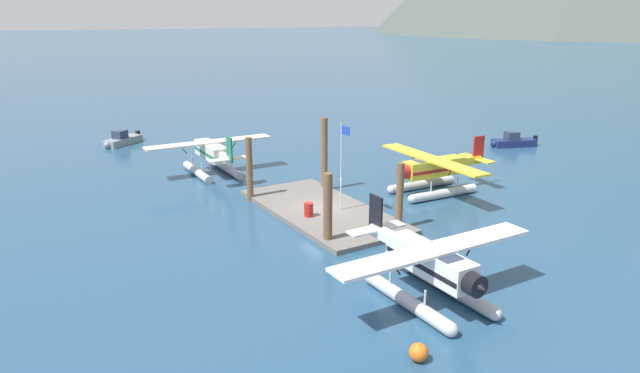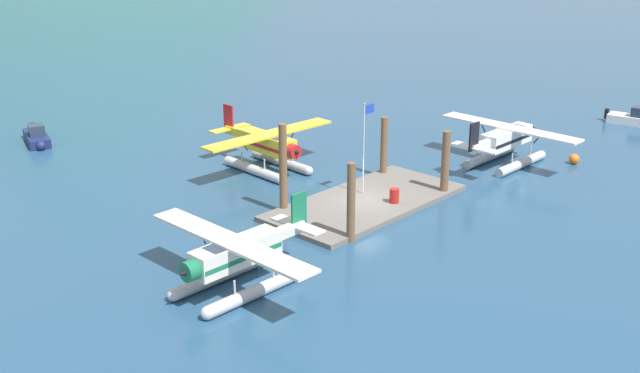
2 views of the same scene
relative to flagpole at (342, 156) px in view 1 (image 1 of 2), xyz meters
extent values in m
plane|color=navy|center=(-0.96, -0.93, -3.90)|extent=(1200.00, 1200.00, 0.00)
cube|color=#66605B|center=(-0.96, -0.93, -3.75)|extent=(12.90, 6.00, 0.30)
cylinder|color=brown|center=(-5.76, -3.88, -1.65)|extent=(0.46, 0.46, 4.51)
cylinder|color=brown|center=(3.73, -3.40, -1.82)|extent=(0.51, 0.51, 4.16)
cylinder|color=brown|center=(-5.21, 1.87, -1.18)|extent=(0.47, 0.47, 5.44)
cylinder|color=brown|center=(3.87, 1.59, -1.85)|extent=(0.45, 0.45, 4.10)
cylinder|color=silver|center=(-0.13, 0.00, -0.77)|extent=(0.08, 0.08, 5.66)
cube|color=#1E3DB2|center=(0.32, 0.00, 1.71)|extent=(0.90, 0.03, 0.56)
sphere|color=gold|center=(-0.13, 0.00, 2.11)|extent=(0.10, 0.10, 0.10)
cylinder|color=#AD1E19|center=(-0.09, -2.44, -3.16)|extent=(0.58, 0.58, 0.88)
torus|color=#AD1E19|center=(-0.09, -2.44, -3.16)|extent=(0.62, 0.62, 0.04)
sphere|color=orange|center=(15.13, -6.50, -3.54)|extent=(0.72, 0.72, 0.72)
cylinder|color=#B7BABF|center=(0.78, 8.21, -3.58)|extent=(0.94, 5.63, 0.64)
sphere|color=#B7BABF|center=(0.63, 5.42, -3.58)|extent=(0.64, 0.64, 0.64)
cylinder|color=#B7BABF|center=(-1.72, 8.35, -3.58)|extent=(0.94, 5.63, 0.64)
sphere|color=#B7BABF|center=(-1.87, 5.55, -3.58)|extent=(0.64, 0.64, 0.64)
cylinder|color=#B7BABF|center=(0.71, 7.02, -2.91)|extent=(0.10, 0.10, 0.70)
cylinder|color=#B7BABF|center=(0.84, 9.41, -2.91)|extent=(0.10, 0.10, 0.70)
cylinder|color=#B7BABF|center=(-1.78, 7.15, -2.91)|extent=(0.10, 0.10, 0.70)
cylinder|color=#B7BABF|center=(-1.66, 9.55, -2.91)|extent=(0.10, 0.10, 0.70)
cube|color=yellow|center=(-0.47, 8.28, -1.96)|extent=(1.50, 4.86, 1.20)
cube|color=#B21E1E|center=(-0.47, 8.28, -2.06)|extent=(1.51, 4.77, 0.24)
cube|color=#283347|center=(-0.53, 7.20, -1.63)|extent=(1.11, 1.16, 0.56)
cube|color=yellow|center=(-0.49, 7.98, -1.29)|extent=(10.46, 1.96, 0.14)
cylinder|color=#B21E1E|center=(1.71, 7.86, -1.63)|extent=(0.63, 0.11, 0.84)
cylinder|color=#B21E1E|center=(-2.68, 8.10, -1.63)|extent=(0.63, 0.11, 0.84)
cylinder|color=#B21E1E|center=(-0.62, 5.58, -1.96)|extent=(0.99, 0.65, 0.96)
cone|color=black|center=(-0.64, 5.14, -1.96)|extent=(0.38, 0.37, 0.36)
cube|color=yellow|center=(-0.30, 11.53, -1.86)|extent=(0.56, 2.22, 0.56)
cube|color=#B21E1E|center=(-0.25, 12.42, -1.01)|extent=(0.17, 1.01, 1.90)
cube|color=yellow|center=(-0.25, 12.33, -1.76)|extent=(3.24, 0.97, 0.10)
cylinder|color=#B7BABF|center=(11.74, -1.76, -3.58)|extent=(5.61, 0.71, 0.64)
sphere|color=#B7BABF|center=(14.54, -1.80, -3.58)|extent=(0.64, 0.64, 0.64)
cylinder|color=#B7BABF|center=(11.71, -4.26, -3.58)|extent=(5.61, 0.71, 0.64)
sphere|color=#B7BABF|center=(14.51, -4.30, -3.58)|extent=(0.64, 0.64, 0.64)
cylinder|color=#B7BABF|center=(12.94, -1.78, -2.91)|extent=(0.10, 0.10, 0.70)
cylinder|color=#B7BABF|center=(10.54, -1.75, -2.91)|extent=(0.10, 0.10, 0.70)
cylinder|color=#B7BABF|center=(12.91, -4.28, -2.91)|extent=(0.10, 0.10, 0.70)
cylinder|color=#B7BABF|center=(10.51, -4.25, -2.91)|extent=(0.10, 0.10, 0.70)
cube|color=white|center=(11.72, -3.01, -1.96)|extent=(4.81, 1.30, 1.20)
cube|color=black|center=(11.72, -3.01, -2.06)|extent=(4.72, 1.32, 0.24)
cube|color=#283347|center=(12.80, -3.03, -1.63)|extent=(1.11, 1.07, 0.56)
cube|color=white|center=(12.02, -3.02, -1.29)|extent=(1.53, 10.42, 0.14)
cylinder|color=black|center=(12.05, -0.82, -1.63)|extent=(0.09, 0.62, 0.84)
cylinder|color=black|center=(11.99, -5.22, -1.63)|extent=(0.09, 0.62, 0.84)
cylinder|color=black|center=(14.42, -3.05, -1.96)|extent=(0.61, 0.97, 0.96)
cone|color=black|center=(14.87, -3.05, -1.96)|extent=(0.35, 0.36, 0.36)
cube|color=white|center=(8.47, -2.97, -1.86)|extent=(2.21, 0.47, 0.56)
cube|color=black|center=(7.57, -2.96, -1.01)|extent=(1.00, 0.13, 1.90)
cube|color=white|center=(7.67, -2.96, -1.76)|extent=(0.84, 3.21, 0.10)
cylinder|color=#B7BABF|center=(-13.79, -4.92, -3.58)|extent=(5.61, 0.75, 0.64)
sphere|color=#B7BABF|center=(-16.59, -4.86, -3.58)|extent=(0.64, 0.64, 0.64)
cylinder|color=#B7BABF|center=(-13.74, -2.42, -3.58)|extent=(5.61, 0.75, 0.64)
sphere|color=#B7BABF|center=(-16.54, -2.36, -3.58)|extent=(0.64, 0.64, 0.64)
cylinder|color=#B7BABF|center=(-14.99, -4.89, -2.91)|extent=(0.10, 0.10, 0.70)
cylinder|color=#B7BABF|center=(-12.59, -4.94, -2.91)|extent=(0.10, 0.10, 0.70)
cylinder|color=#B7BABF|center=(-14.94, -2.39, -2.91)|extent=(0.10, 0.10, 0.70)
cylinder|color=#B7BABF|center=(-12.54, -2.44, -2.91)|extent=(0.10, 0.10, 0.70)
cube|color=silver|center=(-13.76, -3.67, -1.96)|extent=(4.82, 1.33, 1.20)
cube|color=#196B47|center=(-13.76, -3.67, -2.06)|extent=(4.73, 1.35, 0.24)
cube|color=#283347|center=(-14.84, -3.65, -1.63)|extent=(1.12, 1.07, 0.56)
cube|color=silver|center=(-14.06, -3.66, -1.29)|extent=(1.60, 10.42, 0.14)
cylinder|color=#196B47|center=(-14.10, -5.86, -1.63)|extent=(0.09, 0.62, 0.84)
cylinder|color=#196B47|center=(-14.02, -1.46, -1.63)|extent=(0.09, 0.62, 0.84)
cylinder|color=#196B47|center=(-16.46, -3.62, -1.96)|extent=(0.62, 0.97, 0.96)
cone|color=black|center=(-16.91, -3.61, -1.96)|extent=(0.36, 0.37, 0.36)
cube|color=silver|center=(-10.51, -3.73, -1.86)|extent=(2.21, 0.48, 0.56)
cube|color=#196B47|center=(-9.61, -3.75, -1.01)|extent=(1.00, 0.14, 1.90)
cube|color=silver|center=(-9.71, -3.74, -1.76)|extent=(0.86, 3.21, 0.10)
cube|color=navy|center=(-8.01, 25.77, -3.55)|extent=(2.89, 4.46, 0.70)
sphere|color=navy|center=(-8.75, 23.81, -3.55)|extent=(0.70, 0.70, 0.70)
cube|color=#283347|center=(-8.12, 25.49, -2.80)|extent=(1.45, 1.51, 0.80)
cube|color=black|center=(-7.20, 27.90, -3.30)|extent=(0.45, 0.43, 0.80)
cube|color=gray|center=(-29.06, -7.38, -3.55)|extent=(3.64, 4.30, 0.70)
sphere|color=gray|center=(-27.85, -9.10, -3.55)|extent=(0.70, 0.70, 0.70)
cube|color=#283347|center=(-28.89, -7.63, -2.80)|extent=(1.59, 1.61, 0.80)
cube|color=black|center=(-30.37, -5.52, -3.30)|extent=(0.48, 0.47, 0.80)
camera|label=1|loc=(28.85, -19.11, 8.45)|focal=31.55mm
camera|label=2|loc=(-36.38, -30.15, 13.89)|focal=45.30mm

